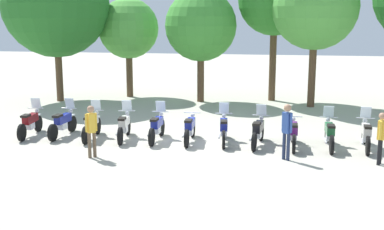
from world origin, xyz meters
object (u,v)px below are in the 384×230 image
(tree_0, at_px, (56,4))
(tree_1, at_px, (128,29))
(person_2, at_px, (381,135))
(motorcycle_3, at_px, (124,126))
(motorcycle_0, at_px, (30,123))
(motorcycle_5, at_px, (190,128))
(motorcycle_8, at_px, (293,133))
(motorcycle_7, at_px, (258,131))
(person_1, at_px, (287,127))
(motorcycle_4, at_px, (157,127))
(tree_4, at_px, (315,7))
(tree_2, at_px, (201,26))
(motorcycle_10, at_px, (366,134))
(person_0, at_px, (91,127))
(motorcycle_1, at_px, (63,123))
(motorcycle_9, at_px, (329,133))
(motorcycle_6, at_px, (224,129))
(motorcycle_2, at_px, (92,125))

(tree_0, distance_m, tree_1, 4.02)
(person_2, bearing_deg, motorcycle_3, 9.01)
(motorcycle_0, distance_m, tree_0, 9.07)
(motorcycle_5, height_order, motorcycle_8, same)
(person_2, bearing_deg, motorcycle_7, -3.90)
(motorcycle_3, bearing_deg, person_1, -112.89)
(motorcycle_4, distance_m, tree_4, 10.84)
(motorcycle_8, height_order, tree_2, tree_2)
(tree_1, bearing_deg, tree_4, -9.03)
(motorcycle_10, bearing_deg, person_0, 110.40)
(person_2, height_order, tree_0, tree_0)
(motorcycle_1, bearing_deg, motorcycle_0, 101.82)
(motorcycle_5, distance_m, motorcycle_9, 4.88)
(motorcycle_6, bearing_deg, motorcycle_3, 85.98)
(motorcycle_10, xyz_separation_m, tree_4, (-1.31, 7.90, 4.36))
(motorcycle_5, height_order, motorcycle_6, motorcycle_6)
(motorcycle_10, bearing_deg, motorcycle_7, 96.25)
(tree_4, bearing_deg, person_0, -126.00)
(motorcycle_3, bearing_deg, motorcycle_6, -94.67)
(motorcycle_6, height_order, tree_1, tree_1)
(motorcycle_6, bearing_deg, tree_4, -30.10)
(motorcycle_7, distance_m, person_2, 4.16)
(motorcycle_7, bearing_deg, motorcycle_2, 97.57)
(motorcycle_8, distance_m, person_0, 6.87)
(motorcycle_1, distance_m, person_1, 8.48)
(motorcycle_3, height_order, person_2, person_2)
(motorcycle_7, bearing_deg, motorcycle_10, -81.02)
(motorcycle_1, height_order, person_1, person_1)
(motorcycle_9, distance_m, person_0, 8.05)
(motorcycle_3, distance_m, tree_0, 10.51)
(person_1, height_order, person_2, person_1)
(motorcycle_1, bearing_deg, motorcycle_10, -86.65)
(motorcycle_4, relative_size, motorcycle_5, 1.00)
(person_0, bearing_deg, motorcycle_6, 80.93)
(tree_0, bearing_deg, person_2, -32.78)
(motorcycle_10, height_order, tree_2, tree_2)
(person_1, relative_size, tree_2, 0.31)
(motorcycle_3, xyz_separation_m, person_1, (5.83, -1.74, 0.55))
(motorcycle_1, xyz_separation_m, motorcycle_3, (2.43, -0.12, 0.00))
(person_2, distance_m, tree_1, 16.13)
(motorcycle_10, bearing_deg, motorcycle_3, 94.92)
(tree_1, bearing_deg, motorcycle_2, -82.19)
(motorcycle_6, height_order, tree_4, tree_4)
(person_0, relative_size, tree_1, 0.31)
(person_0, bearing_deg, motorcycle_8, 68.25)
(person_2, xyz_separation_m, tree_4, (-1.42, 9.72, 3.93))
(motorcycle_0, bearing_deg, motorcycle_8, -94.42)
(motorcycle_4, bearing_deg, tree_0, 43.52)
(motorcycle_2, relative_size, tree_0, 0.28)
(person_2, relative_size, tree_1, 0.30)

